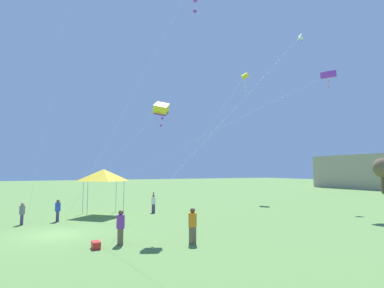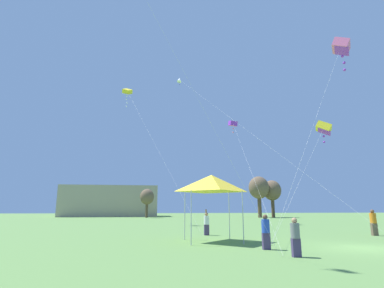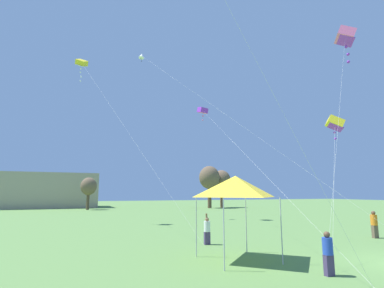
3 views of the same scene
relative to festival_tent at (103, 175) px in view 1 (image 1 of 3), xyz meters
name	(u,v)px [view 1 (image 1 of 3)]	position (x,y,z in m)	size (l,w,h in m)	color
ground_plane	(58,234)	(6.86, -3.82, -3.43)	(220.00, 220.00, 0.00)	#5B8442
distant_building	(375,172)	(-12.88, 58.78, 0.16)	(22.24, 11.66, 7.17)	tan
tree_near_right	(382,168)	(-4.11, 46.88, 0.80)	(2.95, 2.95, 5.96)	brown
festival_tent	(103,175)	(0.00, 0.00, 0.00)	(3.25, 3.25, 3.95)	#B7B7BC
cooler_box	(96,245)	(11.31, -2.30, -3.25)	(0.63, 0.37, 0.35)	red
person_blue_shirt	(58,210)	(1.89, -3.63, -2.54)	(0.39, 0.39, 1.64)	#473860
person_grey_shirt	(22,213)	(2.24, -5.95, -2.59)	(0.37, 0.37, 1.56)	#473860
person_white_shirt	(153,203)	(0.52, 4.44, -2.53)	(0.38, 0.38, 1.86)	#473860
person_purple_shirt	(121,226)	(11.05, -1.05, -2.48)	(0.42, 0.42, 1.77)	brown
person_orange_shirt	(193,224)	(12.53, 2.40, -2.43)	(0.44, 0.44, 1.85)	brown
kite_yellow_box_1	(245,77)	(-7.04, 20.67, 13.82)	(7.92, 17.27, 17.94)	silver
kite_white_diamond_2	(301,36)	(0.36, 23.98, 17.49)	(10.88, 25.97, 21.49)	silver
kite_purple_box_3	(328,75)	(7.28, 19.98, 9.76)	(6.05, 26.39, 13.73)	silver
kite_yellow_box_5	(161,109)	(9.00, 1.90, 4.35)	(7.72, 6.22, 8.37)	silver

